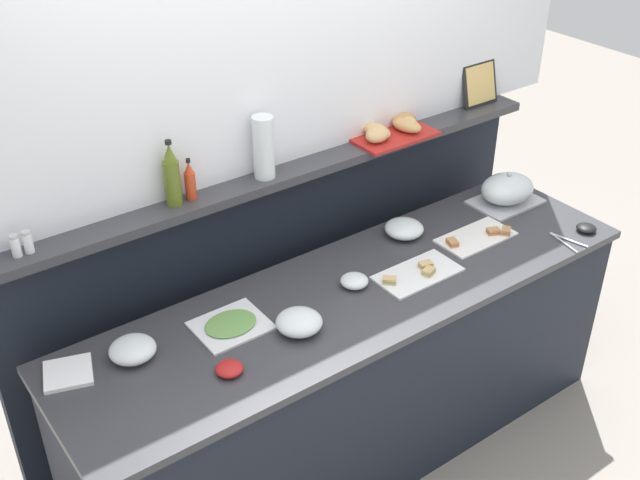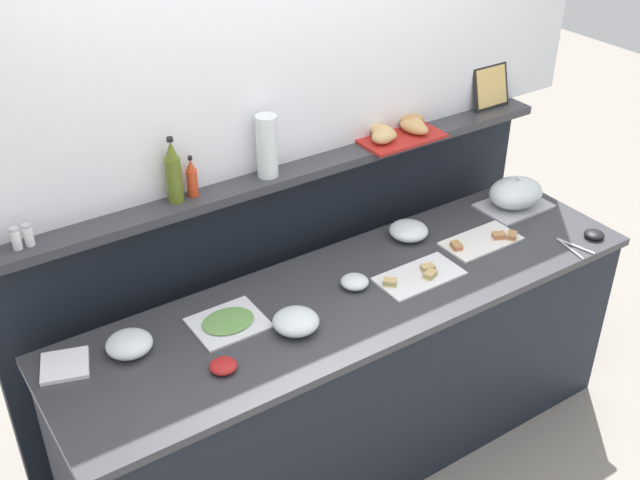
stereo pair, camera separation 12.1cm
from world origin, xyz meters
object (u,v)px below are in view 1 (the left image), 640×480
(cold_cuts_platter, at_px, (231,325))
(pepper_shaker, at_px, (28,242))
(olive_oil_bottle, at_px, (172,176))
(napkin_stack, at_px, (68,373))
(glass_bowl_large, at_px, (354,281))
(condiment_bowl_dark, at_px, (586,228))
(sandwich_platter_rear, at_px, (477,237))
(serving_cloche, at_px, (507,190))
(salt_shaker, at_px, (15,246))
(bread_basket, at_px, (393,129))
(glass_bowl_medium, at_px, (299,323))
(glass_bowl_small, at_px, (404,229))
(condiment_bowl_cream, at_px, (229,369))
(glass_bowl_extra, at_px, (133,350))
(serving_tongs, at_px, (565,241))
(sandwich_platter_side, at_px, (417,273))
(framed_picture, at_px, (480,84))
(water_carafe, at_px, (264,147))
(hot_sauce_bottle, at_px, (190,181))

(cold_cuts_platter, bearing_deg, pepper_shaker, 148.77)
(olive_oil_bottle, bearing_deg, napkin_stack, -156.35)
(glass_bowl_large, height_order, napkin_stack, glass_bowl_large)
(condiment_bowl_dark, bearing_deg, glass_bowl_large, 165.72)
(sandwich_platter_rear, bearing_deg, serving_cloche, 23.26)
(salt_shaker, xyz_separation_m, bread_basket, (1.74, -0.01, -0.01))
(sandwich_platter_rear, relative_size, bread_basket, 0.91)
(sandwich_platter_rear, relative_size, napkin_stack, 2.15)
(glass_bowl_medium, bearing_deg, salt_shaker, 147.79)
(salt_shaker, bearing_deg, glass_bowl_large, -19.51)
(glass_bowl_small, bearing_deg, condiment_bowl_cream, -163.21)
(glass_bowl_extra, bearing_deg, serving_tongs, -12.27)
(serving_cloche, height_order, pepper_shaker, pepper_shaker)
(sandwich_platter_side, bearing_deg, framed_picture, 32.30)
(condiment_bowl_cream, xyz_separation_m, bread_basket, (1.25, 0.58, 0.40))
(glass_bowl_medium, xyz_separation_m, napkin_stack, (-0.82, 0.28, -0.02))
(salt_shaker, bearing_deg, glass_bowl_medium, -32.21)
(sandwich_platter_side, bearing_deg, salt_shaker, 160.37)
(condiment_bowl_dark, height_order, olive_oil_bottle, olive_oil_bottle)
(sandwich_platter_side, relative_size, sandwich_platter_rear, 1.03)
(sandwich_platter_side, distance_m, glass_bowl_extra, 1.23)
(framed_picture, bearing_deg, sandwich_platter_rear, -132.66)
(olive_oil_bottle, height_order, water_carafe, olive_oil_bottle)
(glass_bowl_medium, xyz_separation_m, olive_oil_bottle, (-0.22, 0.54, 0.48))
(sandwich_platter_side, relative_size, condiment_bowl_dark, 4.09)
(serving_tongs, height_order, salt_shaker, salt_shaker)
(olive_oil_bottle, bearing_deg, glass_bowl_small, -14.06)
(serving_cloche, distance_m, bread_basket, 0.68)
(glass_bowl_extra, distance_m, condiment_bowl_cream, 0.37)
(framed_picture, bearing_deg, glass_bowl_extra, -170.81)
(glass_bowl_extra, bearing_deg, sandwich_platter_rear, -5.62)
(serving_cloche, relative_size, pepper_shaker, 3.91)
(napkin_stack, distance_m, water_carafe, 1.17)
(olive_oil_bottle, bearing_deg, serving_cloche, -11.11)
(serving_cloche, xyz_separation_m, glass_bowl_large, (-1.05, -0.12, -0.05))
(glass_bowl_medium, xyz_separation_m, pepper_shaker, (-0.80, 0.53, 0.39))
(cold_cuts_platter, xyz_separation_m, condiment_bowl_dark, (1.71, -0.36, 0.01))
(glass_bowl_extra, height_order, salt_shaker, salt_shaker)
(condiment_bowl_cream, bearing_deg, olive_oil_bottle, 77.82)
(cold_cuts_platter, distance_m, bread_basket, 1.23)
(water_carafe, bearing_deg, salt_shaker, 180.00)
(napkin_stack, xyz_separation_m, framed_picture, (2.33, 0.29, 0.48))
(glass_bowl_small, bearing_deg, bread_basket, 64.94)
(serving_tongs, xyz_separation_m, olive_oil_bottle, (-1.57, 0.73, 0.50))
(serving_tongs, height_order, pepper_shaker, pepper_shaker)
(sandwich_platter_rear, relative_size, condiment_bowl_cream, 3.58)
(hot_sauce_bottle, height_order, water_carafe, water_carafe)
(cold_cuts_platter, height_order, hot_sauce_bottle, hot_sauce_bottle)
(glass_bowl_large, distance_m, serving_tongs, 1.04)
(glass_bowl_extra, bearing_deg, glass_bowl_large, -7.45)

